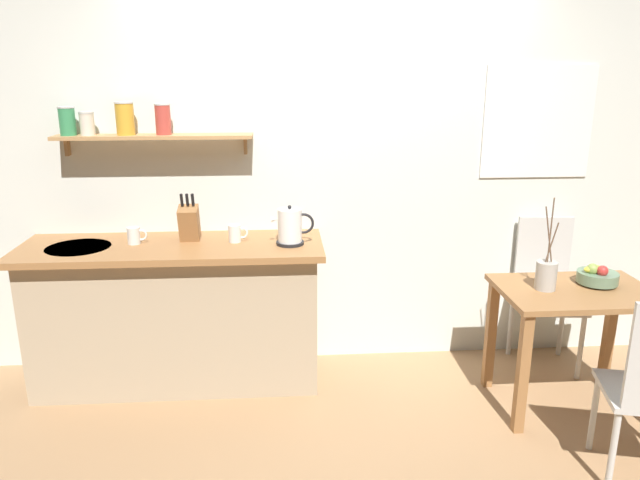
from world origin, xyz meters
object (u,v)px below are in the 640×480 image
Objects in this scene: dining_table at (574,312)px; dining_chair_far at (545,286)px; fruit_bowl at (597,276)px; knife_block at (189,222)px; twig_vase at (546,275)px; coffee_mug_spare at (235,233)px; electric_kettle at (290,227)px; coffee_mug_by_sink at (134,236)px.

dining_table is 0.58m from dining_chair_far.
knife_block is (-2.39, 0.45, 0.25)m from fruit_bowl.
twig_vase reaches higher than fruit_bowl.
dining_chair_far is 2.38m from knife_block.
twig_vase is 4.41× the size of coffee_mug_spare.
electric_kettle is at bearing -174.17° from dining_chair_far.
coffee_mug_by_sink is (-2.71, 0.41, 0.18)m from fruit_bowl.
coffee_mug_by_sink is at bearing 179.88° from coffee_mug_spare.
fruit_bowl is 1.91× the size of coffee_mug_spare.
dining_chair_far is at bearing 64.02° from twig_vase.
twig_vase is at bearing -13.60° from knife_block.
coffee_mug_by_sink is (-2.57, 0.47, 0.38)m from dining_table.
coffee_mug_by_sink is at bearing 169.58° from dining_table.
knife_block is at bearing 169.35° from fruit_bowl.
knife_block is (-2.33, -0.06, 0.50)m from dining_chair_far.
electric_kettle is (-1.44, 0.38, 0.21)m from twig_vase.
coffee_mug_by_sink is (-2.38, 0.46, 0.15)m from twig_vase.
coffee_mug_spare is (-0.34, 0.08, -0.06)m from electric_kettle.
twig_vase is 1.50m from electric_kettle.
fruit_bowl is 1.92× the size of coffee_mug_by_sink.
dining_chair_far is 0.68m from twig_vase.
electric_kettle reaches higher than fruit_bowl.
dining_chair_far is at bearing 1.37° from knife_block.
dining_chair_far is 0.57m from fruit_bowl.
electric_kettle is 0.95m from coffee_mug_by_sink.
twig_vase is 2.07× the size of electric_kettle.
knife_block is 0.29m from coffee_mug_spare.
electric_kettle reaches higher than coffee_mug_by_sink.
fruit_bowl is at bearing -83.13° from dining_chair_far.
dining_table is 2.88× the size of knife_block.
dining_table is 1.73m from electric_kettle.
twig_vase is (-0.27, -0.55, 0.28)m from dining_chair_far.
dining_chair_far is 2.09m from coffee_mug_spare.
twig_vase reaches higher than dining_table.
coffee_mug_spare is at bearing 165.57° from twig_vase.
dining_table is at bearing -4.47° from twig_vase.
dining_table is at bearing -13.52° from coffee_mug_spare.
coffee_mug_by_sink is at bearing -177.95° from dining_chair_far.
twig_vase reaches higher than coffee_mug_spare.
coffee_mug_spare is (-1.77, 0.46, 0.15)m from twig_vase.
twig_vase is at bearing -14.75° from electric_kettle.
coffee_mug_spare is at bearing -177.30° from dining_chair_far.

